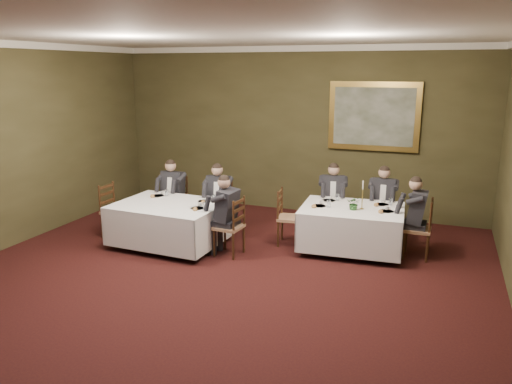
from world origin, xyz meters
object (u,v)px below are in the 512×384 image
Objects in this scene: diner_sec_endright at (229,225)px; diner_sec_backleft at (174,202)px; chair_main_endleft at (289,229)px; chair_sec_endleft at (116,222)px; chair_sec_backright at (220,219)px; diner_sec_backright at (219,207)px; centerpiece at (354,203)px; chair_main_backright at (381,222)px; painting at (374,116)px; diner_main_backright at (382,210)px; chair_main_endright at (417,241)px; table_second at (170,221)px; chair_sec_backleft at (175,213)px; candlestick at (362,198)px; chair_main_backleft at (332,218)px; chair_sec_endright at (230,239)px; table_main at (351,225)px; diner_main_backleft at (332,207)px; diner_main_endright at (417,228)px.

diner_sec_backleft is at bearing 62.62° from diner_sec_endright.
chair_main_endleft is 3.21m from chair_sec_endleft.
diner_sec_backright is at bearing 90.00° from chair_sec_backright.
centerpiece is at bearing -62.77° from diner_sec_endright.
diner_sec_backleft reaches higher than chair_main_backright.
painting reaches higher than diner_sec_backleft.
chair_main_endright is at bearing 126.45° from diner_main_backright.
table_second is 1.42× the size of diner_sec_endright.
diner_main_backright is 3.98m from chair_sec_backleft.
chair_main_endleft is 1.41m from candlestick.
chair_main_backleft is 0.56× the size of painting.
chair_sec_endright is at bearing -50.12° from chair_main_endleft.
diner_sec_backright is (0.54, 0.92, 0.06)m from table_second.
painting reaches higher than diner_main_backright.
chair_main_endright is at bearing 12.94° from table_second.
chair_sec_backright is 1.00× the size of chair_sec_endleft.
chair_sec_endleft is (-3.68, -1.67, 0.00)m from chair_main_backleft.
diner_sec_backright is at bearing 37.37° from diner_sec_endright.
diner_sec_backleft reaches higher than table_main.
diner_main_backleft is at bearing 34.17° from table_second.
chair_main_backright is at bearing -70.58° from painting.
chair_main_endright and chair_sec_endleft have the same top height.
painting is at bearing -147.20° from chair_sec_backright.
chair_main_backleft reaches higher than table_main.
candlestick reaches higher than chair_main_endleft.
chair_main_backleft is at bearing 0.76° from chair_main_backright.
diner_main_backright is 1.04m from candlestick.
diner_main_backright is at bearing 115.59° from chair_main_endleft.
diner_sec_endright reaches higher than table_second.
diner_main_endright is at bearing 142.07° from chair_main_backleft.
diner_main_endright is at bearing 90.00° from chair_main_endright.
chair_main_endright is at bearing 174.73° from diner_sec_backright.
chair_main_backright is at bearing -90.00° from diner_main_backright.
chair_sec_backleft is at bearing 8.60° from diner_main_backright.
diner_main_backleft is 2.07m from painting.
chair_main_endright is 1.14m from candlestick.
diner_sec_backright is at bearing -102.10° from chair_main_endleft.
chair_sec_backright is at bearing 9.67° from diner_main_backleft.
chair_main_endright is 2.01× the size of candlestick.
centerpiece is (1.13, -0.05, 0.60)m from chair_main_endleft.
chair_main_backleft is 1.27m from centerpiece.
diner_sec_backleft is 0.75× the size of painting.
chair_main_endright is 3.13m from diner_sec_endright.
diner_sec_backright is (0.99, -0.05, 0.23)m from chair_sec_backleft.
table_second is at bearing 24.24° from diner_main_backright.
painting reaches higher than diner_sec_endright.
diner_main_backright is 1.00× the size of diner_sec_endright.
diner_main_endright is at bearing 174.55° from chair_sec_backright.
chair_sec_endright is 4.05× the size of centerpiece.
diner_sec_backright is at bearing 178.61° from candlestick.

